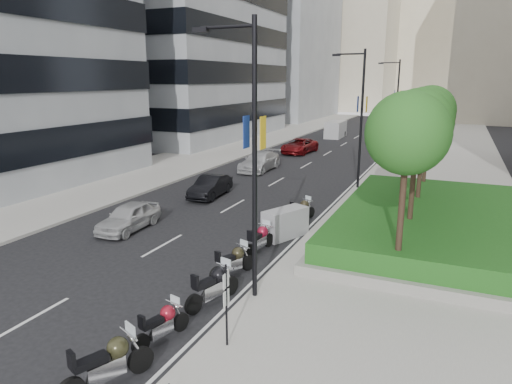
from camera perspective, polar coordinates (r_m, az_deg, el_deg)
The scene contains 30 objects.
ground at distance 17.05m, azimuth -15.21°, elevation -11.53°, with size 160.00×160.00×0.00m, color black.
sidewalk_right at distance 42.42m, azimuth 22.06°, elevation 3.31°, with size 10.00×100.00×0.15m, color #9E9B93.
sidewalk_left at distance 47.76m, azimuth -4.01°, elevation 5.40°, with size 8.00×100.00×0.15m, color #9E9B93.
lane_edge at distance 42.88m, azimuth 14.97°, elevation 3.88°, with size 0.12×100.00×0.01m, color silver.
lane_centre at distance 43.94m, azimuth 8.26°, elevation 4.45°, with size 0.12×100.00×0.01m, color silver.
building_grey_far at distance 88.91m, azimuth 1.19°, elevation 19.05°, with size 22.00×26.00×30.00m, color gray.
building_cream_left at distance 115.66m, azimuth 10.14°, elevation 18.68°, with size 26.00×24.00×34.00m, color #B7AD93.
building_cream_centre at distance 132.57m, azimuth 21.25°, elevation 18.23°, with size 30.00×24.00×38.00m, color #B7AD93.
planter at distance 22.86m, azimuth 22.70°, elevation -4.57°, with size 10.00×14.00×0.40m, color gray.
hedge at distance 22.68m, azimuth 22.84°, elevation -3.13°, with size 9.40×13.40×0.80m, color #183E11.
tree_0 at distance 15.97m, azimuth 18.41°, elevation 6.90°, with size 2.80×2.80×6.30m.
tree_1 at distance 19.94m, azimuth 19.58°, elevation 8.09°, with size 2.80×2.80×6.30m.
tree_2 at distance 23.91m, azimuth 20.36°, elevation 8.89°, with size 2.80×2.80×6.30m.
tree_3 at distance 27.90m, azimuth 20.92°, elevation 9.45°, with size 2.80×2.80×6.30m.
lamp_post_0 at distance 14.22m, azimuth -0.75°, elevation 5.35°, with size 2.34×0.45×9.00m.
lamp_post_1 at distance 30.44m, azimuth 12.79°, elevation 9.65°, with size 2.34×0.45×9.00m.
lamp_post_2 at distance 48.20m, azimuth 17.04°, elevation 10.88°, with size 2.34×0.45×9.00m.
parking_sign at distance 12.48m, azimuth -3.73°, elevation -13.46°, with size 0.06×0.32×2.50m.
motorcycle_0 at distance 12.08m, azimuth -17.96°, elevation -19.64°, with size 1.16×2.30×1.22m.
motorcycle_1 at distance 13.53m, azimuth -11.63°, elevation -15.84°, with size 0.75×1.98×1.00m.
motorcycle_2 at distance 15.25m, azimuth -5.32°, elevation -11.58°, with size 0.93×2.33×1.19m.
motorcycle_3 at distance 17.20m, azimuth -2.84°, elevation -8.66°, with size 1.00×2.07×1.09m.
motorcycle_4 at distance 19.43m, azimuth 0.47°, elevation -5.91°, with size 0.73×2.19×1.09m.
motorcycle_5 at distance 21.18m, azimuth 3.68°, elevation -3.95°, with size 1.76×2.44×1.37m.
motorcycle_6 at distance 23.85m, azimuth 5.70°, elevation -2.25°, with size 1.01×1.95×1.03m.
car_a at distance 23.08m, azimuth -15.62°, elevation -2.99°, with size 1.56×3.89×1.32m, color #B5B5B7.
car_b at distance 28.54m, azimuth -5.72°, elevation 0.70°, with size 1.41×4.03×1.33m, color black.
car_c at distance 36.66m, azimuth 0.44°, elevation 3.86°, with size 2.07×5.10×1.48m, color #BCBCBE.
car_d at distance 45.49m, azimuth 5.43°, elevation 5.76°, with size 2.37×5.14×1.43m, color maroon.
delivery_van at distance 58.26m, azimuth 9.88°, elevation 7.64°, with size 1.91×4.78×1.99m.
Camera 1 is at (9.96, -11.80, 7.21)m, focal length 32.00 mm.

